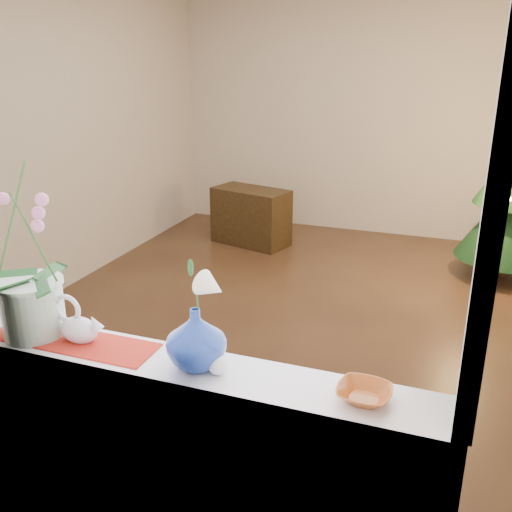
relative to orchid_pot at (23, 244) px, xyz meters
The scene contains 15 objects.
ground 2.76m from the orchid_pot, 76.74° to the left, with size 5.00×5.00×0.00m, color #362016.
wall_back 4.90m from the orchid_pot, 83.46° to the left, with size 4.50×0.10×2.70m, color beige.
wall_front 0.57m from the orchid_pot, 13.28° to the right, with size 4.50×0.10×2.70m, color beige.
wall_left 2.91m from the orchid_pot, 125.54° to the left, with size 0.10×5.00×2.70m, color beige.
window_apron 1.04m from the orchid_pot, ahead, with size 2.20×0.08×0.88m, color white.
windowsill 0.69m from the orchid_pot, ahead, with size 2.20×0.26×0.04m, color white.
window_frame 0.69m from the orchid_pot, 10.33° to the right, with size 2.22×0.06×1.60m, color white, non-canonical shape.
runner 0.42m from the orchid_pot, ahead, with size 0.70×0.20×0.01m, color maroon.
orchid_pot is the anchor object (origin of this frame).
swan 0.36m from the orchid_pot, ahead, with size 0.22×0.10×0.18m, color silver, non-canonical shape.
blue_vase 0.77m from the orchid_pot, ahead, with size 0.25×0.25×0.26m, color navy.
lily 0.72m from the orchid_pot, ahead, with size 0.15×0.08×0.20m, color white, non-canonical shape.
paperweight 0.89m from the orchid_pot, ahead, with size 0.07×0.07×0.07m, color white.
amber_dish 1.38m from the orchid_pot, ahead, with size 0.15×0.15×0.04m, color #9F4919.
side_table 4.13m from the orchid_pot, 98.18° to the left, with size 0.82×0.41×0.61m, color black.
Camera 1 is at (0.99, -4.00, 2.00)m, focal length 40.00 mm.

